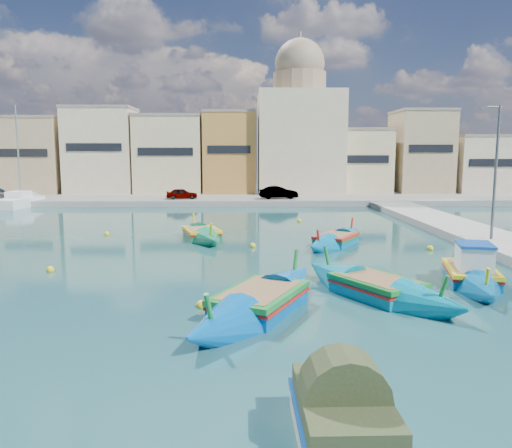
# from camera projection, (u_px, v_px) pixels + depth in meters

# --- Properties ---
(ground) EXTENTS (160.00, 160.00, 0.00)m
(ground) POSITION_uv_depth(u_px,v_px,m) (170.00, 274.00, 22.35)
(ground) COLOR #154041
(ground) RESTS_ON ground
(north_quay) EXTENTS (80.00, 8.00, 0.60)m
(north_quay) POSITION_uv_depth(u_px,v_px,m) (214.00, 200.00, 53.98)
(north_quay) COLOR gray
(north_quay) RESTS_ON ground
(north_townhouses) EXTENTS (83.20, 7.87, 10.19)m
(north_townhouses) POSITION_uv_depth(u_px,v_px,m) (272.00, 156.00, 60.75)
(north_townhouses) COLOR beige
(north_townhouses) RESTS_ON ground
(church_block) EXTENTS (10.00, 10.00, 19.10)m
(church_block) POSITION_uv_depth(u_px,v_px,m) (299.00, 128.00, 60.97)
(church_block) COLOR beige
(church_block) RESTS_ON ground
(quay_street_lamp) EXTENTS (1.18, 0.16, 8.00)m
(quay_street_lamp) POSITION_uv_depth(u_px,v_px,m) (495.00, 172.00, 28.05)
(quay_street_lamp) COLOR #595B60
(quay_street_lamp) RESTS_ON ground
(parked_cars) EXTENTS (33.71, 2.00, 1.32)m
(parked_cars) POSITION_uv_depth(u_px,v_px,m) (140.00, 193.00, 52.20)
(parked_cars) COLOR #4C1919
(parked_cars) RESTS_ON north_quay
(luzzu_turquoise_cabin) EXTENTS (3.86, 8.55, 2.69)m
(luzzu_turquoise_cabin) POSITION_uv_depth(u_px,v_px,m) (471.00, 275.00, 20.89)
(luzzu_turquoise_cabin) COLOR #005B97
(luzzu_turquoise_cabin) RESTS_ON ground
(luzzu_cyan_mid) EXTENTS (5.47, 7.40, 2.24)m
(luzzu_cyan_mid) POSITION_uv_depth(u_px,v_px,m) (336.00, 241.00, 29.45)
(luzzu_cyan_mid) COLOR #006CA5
(luzzu_cyan_mid) RESTS_ON ground
(luzzu_green) EXTENTS (3.97, 7.69, 2.35)m
(luzzu_green) POSITION_uv_depth(u_px,v_px,m) (202.00, 235.00, 31.46)
(luzzu_green) COLOR #0B734B
(luzzu_green) RESTS_ON ground
(luzzu_blue_south) EXTENTS (6.16, 9.40, 2.72)m
(luzzu_blue_south) POSITION_uv_depth(u_px,v_px,m) (260.00, 303.00, 17.03)
(luzzu_blue_south) COLOR #0058AC
(luzzu_blue_south) RESTS_ON ground
(luzzu_cyan_south) EXTENTS (5.98, 8.00, 2.53)m
(luzzu_cyan_south) POSITION_uv_depth(u_px,v_px,m) (377.00, 290.00, 18.76)
(luzzu_cyan_south) COLOR #007B99
(luzzu_cyan_south) RESTS_ON ground
(tender_near) EXTENTS (1.75, 3.20, 1.57)m
(tender_near) POSITION_uv_depth(u_px,v_px,m) (343.00, 421.00, 9.17)
(tender_near) COLOR beige
(tender_near) RESTS_ON ground
(yacht_north) EXTENTS (3.39, 8.37, 10.86)m
(yacht_north) POSITION_uv_depth(u_px,v_px,m) (29.00, 201.00, 51.39)
(yacht_north) COLOR white
(yacht_north) RESTS_ON ground
(mooring_buoys) EXTENTS (22.92, 22.23, 0.36)m
(mooring_buoys) POSITION_uv_depth(u_px,v_px,m) (268.00, 250.00, 27.45)
(mooring_buoys) COLOR yellow
(mooring_buoys) RESTS_ON ground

